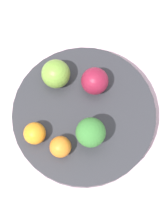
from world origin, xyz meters
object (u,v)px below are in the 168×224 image
object	(u,v)px
orange_back	(35,133)
apple_red	(93,81)
bowl	(84,116)
apple_green	(56,74)
orange_front	(60,147)
broccoli	(91,133)

from	to	relation	value
orange_back	apple_red	bearing A→B (deg)	62.84
bowl	apple_green	distance (m)	0.10
apple_green	orange_back	bearing A→B (deg)	-88.11
orange_front	orange_back	world-z (taller)	orange_back
apple_red	apple_green	distance (m)	0.07
apple_green	orange_front	size ratio (longest dim) A/B	1.38
bowl	broccoli	size ratio (longest dim) A/B	3.82
orange_back	apple_green	bearing A→B (deg)	91.89
bowl	broccoli	world-z (taller)	broccoli
broccoli	orange_back	xyz separation A→B (m)	(-0.09, -0.03, -0.02)
bowl	apple_red	world-z (taller)	apple_red
apple_green	orange_back	size ratio (longest dim) A/B	1.34
orange_front	apple_red	bearing A→B (deg)	84.12
bowl	orange_front	distance (m)	0.09
apple_red	orange_back	distance (m)	0.14
broccoli	apple_green	size ratio (longest dim) A/B	1.32
bowl	apple_red	distance (m)	0.07
bowl	broccoli	xyz separation A→B (m)	(0.03, -0.04, 0.06)
bowl	apple_green	bearing A→B (deg)	147.05
bowl	apple_green	size ratio (longest dim) A/B	5.03
orange_front	bowl	bearing A→B (deg)	77.78
orange_front	orange_back	bearing A→B (deg)	172.24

